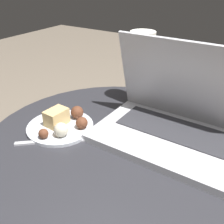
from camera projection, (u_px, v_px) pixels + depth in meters
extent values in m
cylinder|color=#9E9EA3|center=(116.00, 207.00, 0.80)|extent=(0.07, 0.07, 0.46)
cylinder|color=#2D2D33|center=(117.00, 144.00, 0.68)|extent=(0.70, 0.70, 0.02)
cube|color=silver|center=(168.00, 139.00, 0.67)|extent=(0.38, 0.24, 0.02)
cube|color=#333338|center=(174.00, 129.00, 0.69)|extent=(0.30, 0.12, 0.00)
cube|color=silver|center=(187.00, 83.00, 0.68)|extent=(0.38, 0.08, 0.23)
cube|color=black|center=(186.00, 84.00, 0.67)|extent=(0.35, 0.06, 0.21)
cylinder|color=brown|center=(141.00, 74.00, 0.82)|extent=(0.07, 0.07, 0.20)
cylinder|color=white|center=(143.00, 37.00, 0.76)|extent=(0.08, 0.08, 0.03)
cylinder|color=silver|center=(60.00, 127.00, 0.73)|extent=(0.18, 0.18, 0.01)
cube|color=#DBB775|center=(56.00, 117.00, 0.72)|extent=(0.05, 0.06, 0.04)
sphere|color=brown|center=(82.00, 123.00, 0.71)|extent=(0.03, 0.03, 0.03)
sphere|color=beige|center=(61.00, 130.00, 0.68)|extent=(0.04, 0.04, 0.04)
sphere|color=brown|center=(43.00, 134.00, 0.67)|extent=(0.03, 0.03, 0.03)
sphere|color=brown|center=(77.00, 112.00, 0.76)|extent=(0.04, 0.04, 0.04)
cube|color=silver|center=(39.00, 142.00, 0.67)|extent=(0.10, 0.09, 0.01)
cube|color=silver|center=(74.00, 139.00, 0.68)|extent=(0.06, 0.05, 0.01)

